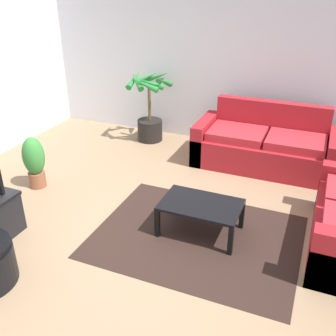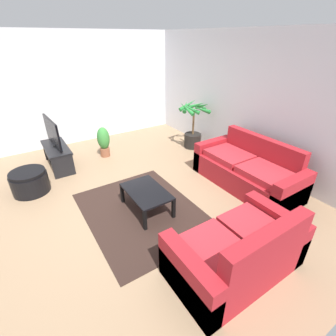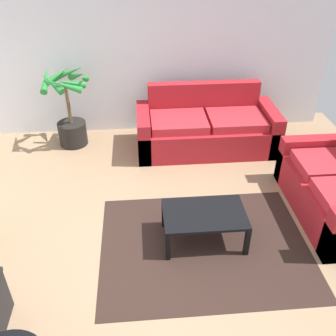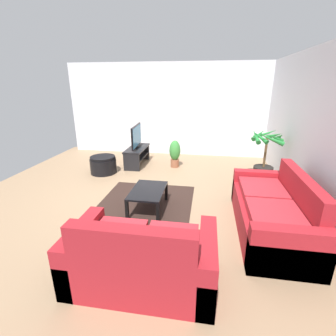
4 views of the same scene
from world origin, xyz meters
name	(u,v)px [view 3 (image 3 of 4)]	position (x,y,z in m)	size (l,w,h in m)	color
ground_plane	(145,265)	(0.00, 0.00, 0.00)	(6.60, 6.60, 0.00)	#937556
wall_back	(135,46)	(0.00, 3.00, 1.35)	(6.00, 0.06, 2.70)	silver
couch_main	(206,129)	(1.00, 2.28, 0.30)	(2.04, 0.90, 0.90)	maroon
coffee_table	(204,217)	(0.65, 0.31, 0.32)	(0.86, 0.56, 0.37)	black
area_rug	(204,245)	(0.65, 0.21, 0.00)	(2.20, 1.70, 0.01)	black
potted_palm	(70,114)	(-1.00, 2.55, 0.50)	(0.67, 0.66, 1.19)	black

